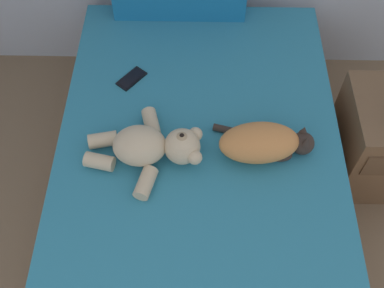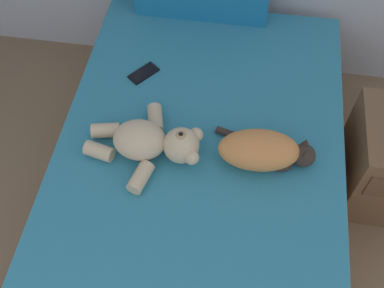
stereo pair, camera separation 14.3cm
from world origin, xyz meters
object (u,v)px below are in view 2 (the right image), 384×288
object	(u,v)px
teddy_bear	(152,142)
cell_phone	(144,73)
cat	(263,151)
bed	(197,187)

from	to	relation	value
teddy_bear	cell_phone	xyz separation A→B (m)	(-0.13, 0.44, -0.07)
teddy_bear	cell_phone	size ratio (longest dim) A/B	3.11
teddy_bear	cell_phone	distance (m)	0.46
cat	teddy_bear	world-z (taller)	teddy_bear
cat	bed	bearing A→B (deg)	-172.21
teddy_bear	cat	bearing A→B (deg)	3.48
bed	cell_phone	world-z (taller)	cell_phone
bed	cat	xyz separation A→B (m)	(0.27, 0.04, 0.32)
bed	teddy_bear	bearing A→B (deg)	177.59
bed	cat	world-z (taller)	cat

